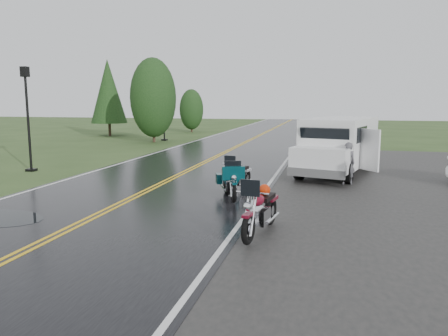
% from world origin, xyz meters
% --- Properties ---
extents(ground, '(120.00, 120.00, 0.00)m').
position_xyz_m(ground, '(0.00, 0.00, 0.00)').
color(ground, '#2D471E').
rests_on(ground, ground).
extents(road, '(8.00, 100.00, 0.04)m').
position_xyz_m(road, '(0.00, 10.00, 0.02)').
color(road, black).
rests_on(road, ground).
extents(motorcycle_red, '(1.14, 2.35, 1.33)m').
position_xyz_m(motorcycle_red, '(4.30, -2.06, 0.67)').
color(motorcycle_red, '#5D0A1A').
rests_on(motorcycle_red, ground).
extents(motorcycle_teal, '(1.47, 2.21, 1.23)m').
position_xyz_m(motorcycle_teal, '(3.20, 1.53, 0.62)').
color(motorcycle_teal, '#05353C').
rests_on(motorcycle_teal, ground).
extents(motorcycle_silver, '(1.12, 2.18, 1.23)m').
position_xyz_m(motorcycle_silver, '(2.83, 2.51, 0.61)').
color(motorcycle_silver, '#A9ACB1').
rests_on(motorcycle_silver, ground).
extents(van_white, '(3.75, 6.37, 2.35)m').
position_xyz_m(van_white, '(4.80, 6.01, 1.18)').
color(van_white, white).
rests_on(van_white, ground).
extents(person_at_van, '(0.63, 0.50, 1.52)m').
position_xyz_m(person_at_van, '(6.51, 5.37, 0.76)').
color(person_at_van, '#504F54').
rests_on(person_at_van, ground).
extents(lamp_post_near_left, '(0.38, 0.38, 4.46)m').
position_xyz_m(lamp_post_near_left, '(-6.58, 5.47, 2.23)').
color(lamp_post_near_left, black).
rests_on(lamp_post_near_left, ground).
extents(lamp_post_far_left, '(0.41, 0.41, 4.80)m').
position_xyz_m(lamp_post_far_left, '(-6.31, 20.43, 2.40)').
color(lamp_post_far_left, black).
rests_on(lamp_post_far_left, ground).
extents(tree_left_mid, '(3.31, 3.31, 5.17)m').
position_xyz_m(tree_left_mid, '(-6.55, 18.99, 2.58)').
color(tree_left_mid, '#1E3D19').
rests_on(tree_left_mid, ground).
extents(tree_left_far, '(2.27, 2.27, 3.49)m').
position_xyz_m(tree_left_far, '(-7.02, 29.39, 1.74)').
color(tree_left_far, '#1E3D19').
rests_on(tree_left_far, ground).
extents(pine_left_far, '(3.03, 3.03, 6.31)m').
position_xyz_m(pine_left_far, '(-12.49, 23.50, 3.15)').
color(pine_left_far, '#1E3D19').
rests_on(pine_left_far, ground).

